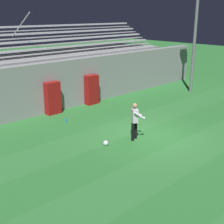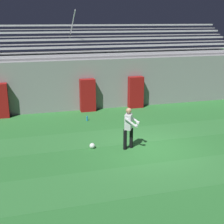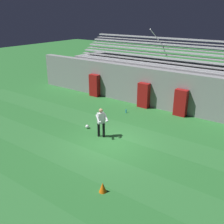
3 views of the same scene
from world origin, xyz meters
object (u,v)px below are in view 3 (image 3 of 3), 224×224
(padding_pillar_far_left, at_px, (95,85))
(goalkeeper, at_px, (101,121))
(padding_pillar_gate_right, at_px, (181,103))
(traffic_cone, at_px, (103,187))
(water_bottle, at_px, (126,111))
(soccer_ball, at_px, (87,127))
(padding_pillar_gate_left, at_px, (144,95))

(padding_pillar_far_left, bearing_deg, goalkeeper, -47.73)
(padding_pillar_gate_right, xyz_separation_m, traffic_cone, (0.72, -9.37, -0.69))
(traffic_cone, xyz_separation_m, water_bottle, (-3.91, 7.65, -0.09))
(goalkeeper, bearing_deg, padding_pillar_far_left, 132.27)
(goalkeeper, distance_m, soccer_ball, 1.67)
(padding_pillar_gate_left, height_order, padding_pillar_gate_right, same)
(padding_pillar_far_left, height_order, soccer_ball, padding_pillar_far_left)
(traffic_cone, bearing_deg, padding_pillar_gate_left, 110.65)
(goalkeeper, relative_size, water_bottle, 6.96)
(padding_pillar_gate_right, relative_size, goalkeeper, 1.08)
(water_bottle, bearing_deg, traffic_cone, -62.93)
(padding_pillar_gate_left, height_order, goalkeeper, padding_pillar_gate_left)
(padding_pillar_gate_right, distance_m, padding_pillar_far_left, 7.40)
(padding_pillar_gate_right, distance_m, goalkeeper, 6.07)
(soccer_ball, distance_m, traffic_cone, 6.03)
(soccer_ball, height_order, traffic_cone, traffic_cone)
(soccer_ball, bearing_deg, padding_pillar_gate_left, 80.70)
(padding_pillar_gate_left, xyz_separation_m, traffic_cone, (3.53, -9.37, -0.69))
(padding_pillar_gate_left, distance_m, soccer_ball, 5.37)
(padding_pillar_far_left, xyz_separation_m, traffic_cone, (8.12, -9.37, -0.69))
(padding_pillar_gate_left, height_order, padding_pillar_far_left, same)
(padding_pillar_gate_right, relative_size, padding_pillar_far_left, 1.00)
(padding_pillar_gate_left, distance_m, padding_pillar_gate_right, 2.81)
(padding_pillar_gate_left, bearing_deg, traffic_cone, -69.35)
(soccer_ball, relative_size, water_bottle, 0.92)
(padding_pillar_gate_left, distance_m, water_bottle, 1.92)
(padding_pillar_gate_left, relative_size, traffic_cone, 4.28)
(padding_pillar_far_left, height_order, goalkeeper, padding_pillar_far_left)
(soccer_ball, bearing_deg, goalkeeper, -15.60)
(padding_pillar_far_left, height_order, traffic_cone, padding_pillar_far_left)
(padding_pillar_gate_left, relative_size, soccer_ball, 8.16)
(soccer_ball, bearing_deg, traffic_cone, -43.25)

